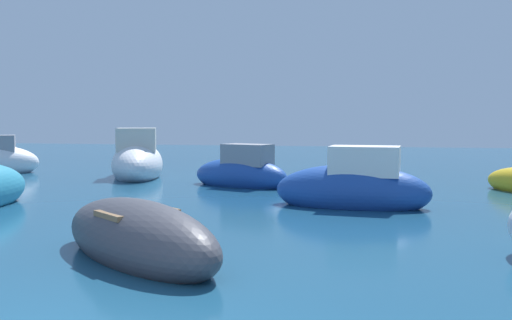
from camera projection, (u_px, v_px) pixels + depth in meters
moored_boat_0 at (354, 187)px, 13.19m from camera, size 3.79×1.73×1.74m
moored_boat_2 at (138, 238)px, 8.17m from camera, size 3.80×3.30×1.15m
moored_boat_4 at (137, 162)px, 20.14m from camera, size 3.34×4.95×2.14m
moored_boat_9 at (241, 173)px, 17.31m from camera, size 3.54×2.32×1.57m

